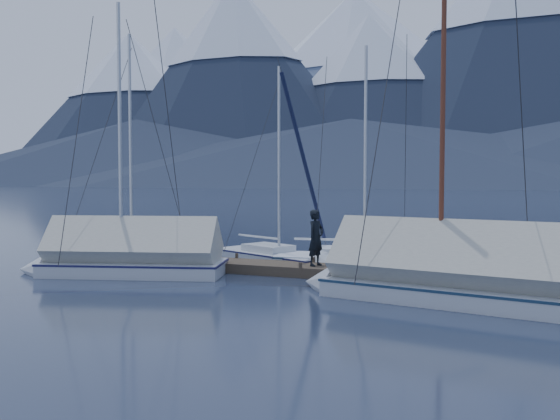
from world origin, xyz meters
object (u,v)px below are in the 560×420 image
object	(u,v)px
sailboat_open_right	(377,263)
sailboat_covered_far	(118,260)
sailboat_open_mid	(287,260)
sailboat_covered_near	(434,280)
sailboat_open_left	(141,253)
person	(316,238)

from	to	relation	value
sailboat_open_right	sailboat_covered_far	world-z (taller)	sailboat_covered_far
sailboat_open_mid	sailboat_covered_near	world-z (taller)	sailboat_covered_near
sailboat_open_left	sailboat_open_right	distance (m)	9.79
sailboat_covered_near	person	xyz separation A→B (m)	(-4.21, 2.57, 0.76)
sailboat_open_left	sailboat_open_right	bearing A→B (deg)	4.97
sailboat_covered_near	sailboat_covered_far	bearing A→B (deg)	178.44
sailboat_covered_far	person	xyz separation A→B (m)	(6.37, 2.28, 0.80)
sailboat_open_mid	person	xyz separation A→B (m)	(1.87, -2.14, 1.14)
person	sailboat_covered_near	bearing A→B (deg)	-101.77
sailboat_open_left	sailboat_covered_near	xyz separation A→B (m)	(12.41, -4.28, 0.35)
sailboat_open_right	sailboat_covered_near	xyz separation A→B (m)	(2.65, -5.13, 0.37)
sailboat_open_mid	person	bearing A→B (deg)	-48.96
sailboat_covered_near	person	world-z (taller)	sailboat_covered_near
sailboat_open_right	sailboat_covered_near	size ratio (longest dim) A/B	0.85
sailboat_open_right	person	world-z (taller)	sailboat_open_right
sailboat_open_right	sailboat_covered_far	bearing A→B (deg)	-148.56
sailboat_open_mid	sailboat_covered_far	distance (m)	6.33
sailboat_open_right	sailboat_covered_far	xyz separation A→B (m)	(-7.92, -4.84, 0.34)
sailboat_open_left	person	size ratio (longest dim) A/B	5.37
sailboat_open_left	sailboat_covered_far	bearing A→B (deg)	-65.36
sailboat_open_mid	sailboat_open_right	world-z (taller)	sailboat_open_right
sailboat_open_right	sailboat_covered_far	size ratio (longest dim) A/B	0.89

